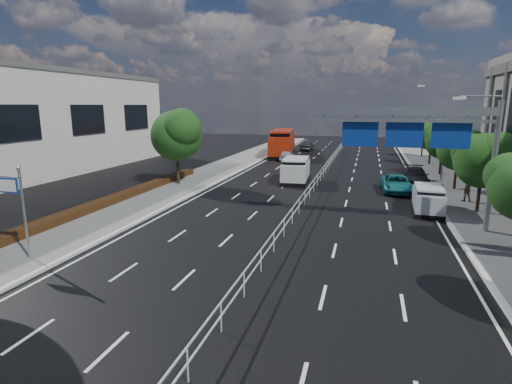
% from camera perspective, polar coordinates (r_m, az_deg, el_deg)
% --- Properties ---
extents(ground, '(160.00, 160.00, 0.00)m').
position_cam_1_polar(ground, '(15.90, -0.82, -13.53)').
color(ground, black).
rests_on(ground, ground).
extents(sidewalk_near, '(5.00, 140.00, 0.14)m').
position_cam_1_polar(sidewalk_near, '(21.86, -31.44, -7.87)').
color(sidewalk_near, slate).
rests_on(sidewalk_near, ground).
extents(kerb_near, '(0.25, 140.00, 0.15)m').
position_cam_1_polar(kerb_near, '(20.16, -26.51, -8.95)').
color(kerb_near, silver).
rests_on(kerb_near, ground).
extents(median_fence, '(0.05, 85.00, 1.02)m').
position_cam_1_polar(median_fence, '(37.01, 9.10, 2.16)').
color(median_fence, silver).
rests_on(median_fence, ground).
extents(hedge_near, '(1.00, 36.00, 0.44)m').
position_cam_1_polar(hedge_near, '(26.37, -26.34, -3.44)').
color(hedge_near, black).
rests_on(hedge_near, sidewalk_near).
extents(toilet_sign, '(1.62, 0.18, 4.34)m').
position_cam_1_polar(toilet_sign, '(20.74, -31.29, -0.60)').
color(toilet_sign, gray).
rests_on(toilet_sign, ground).
extents(overhead_gantry, '(10.24, 0.38, 7.45)m').
position_cam_1_polar(overhead_gantry, '(23.96, 22.25, 8.22)').
color(overhead_gantry, gray).
rests_on(overhead_gantry, ground).
extents(streetlight_far, '(2.78, 2.40, 9.00)m').
position_cam_1_polar(streetlight_far, '(40.28, 25.12, 8.69)').
color(streetlight_far, gray).
rests_on(streetlight_far, ground).
extents(near_building, '(12.00, 38.00, 10.00)m').
position_cam_1_polar(near_building, '(46.60, -31.72, 8.10)').
color(near_building, beige).
rests_on(near_building, ground).
extents(near_tree_back, '(4.84, 4.51, 6.69)m').
position_cam_1_polar(near_tree_back, '(35.59, -11.25, 8.31)').
color(near_tree_back, black).
rests_on(near_tree_back, ground).
extents(far_tree_d, '(3.85, 3.59, 5.34)m').
position_cam_1_polar(far_tree_d, '(29.28, 29.81, 4.31)').
color(far_tree_d, black).
rests_on(far_tree_d, ground).
extents(far_tree_e, '(3.63, 3.38, 5.13)m').
position_cam_1_polar(far_tree_e, '(36.57, 27.02, 5.66)').
color(far_tree_e, black).
rests_on(far_tree_e, ground).
extents(far_tree_f, '(3.52, 3.28, 5.02)m').
position_cam_1_polar(far_tree_f, '(43.93, 25.17, 6.64)').
color(far_tree_f, black).
rests_on(far_tree_f, ground).
extents(far_tree_g, '(3.96, 3.69, 5.45)m').
position_cam_1_polar(far_tree_g, '(51.31, 23.88, 7.69)').
color(far_tree_g, black).
rests_on(far_tree_g, ground).
extents(far_tree_h, '(3.41, 3.18, 4.91)m').
position_cam_1_polar(far_tree_h, '(58.75, 22.85, 7.91)').
color(far_tree_h, black).
rests_on(far_tree_h, ground).
extents(white_minivan, '(2.58, 5.30, 2.24)m').
position_cam_1_polar(white_minivan, '(36.78, 5.69, 3.10)').
color(white_minivan, black).
rests_on(white_minivan, ground).
extents(red_bus, '(4.29, 12.22, 3.57)m').
position_cam_1_polar(red_bus, '(56.51, 3.79, 7.11)').
color(red_bus, black).
rests_on(red_bus, ground).
extents(near_car_silver, '(1.84, 4.09, 1.36)m').
position_cam_1_polar(near_car_silver, '(50.99, 4.46, 5.20)').
color(near_car_silver, silver).
rests_on(near_car_silver, ground).
extents(near_car_dark, '(1.78, 4.23, 1.36)m').
position_cam_1_polar(near_car_dark, '(63.10, 7.36, 6.49)').
color(near_car_dark, black).
rests_on(near_car_dark, ground).
extents(silver_minivan, '(1.96, 4.26, 1.74)m').
position_cam_1_polar(silver_minivan, '(28.67, 23.36, -0.97)').
color(silver_minivan, black).
rests_on(silver_minivan, ground).
extents(parked_car_teal, '(2.50, 4.96, 1.35)m').
position_cam_1_polar(parked_car_teal, '(34.51, 19.41, 1.13)').
color(parked_car_teal, '#18666D').
rests_on(parked_car_teal, ground).
extents(parked_car_dark, '(2.10, 5.13, 1.49)m').
position_cam_1_polar(parked_car_dark, '(38.36, 21.77, 2.12)').
color(parked_car_dark, black).
rests_on(parked_car_dark, ground).
extents(pedestrian_a, '(0.78, 0.58, 1.96)m').
position_cam_1_polar(pedestrian_a, '(33.96, 31.18, 0.64)').
color(pedestrian_a, gray).
rests_on(pedestrian_a, sidewalk_far).
extents(pedestrian_b, '(0.85, 0.69, 1.67)m').
position_cam_1_polar(pedestrian_b, '(32.50, 27.79, 0.29)').
color(pedestrian_b, gray).
rests_on(pedestrian_b, sidewalk_far).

